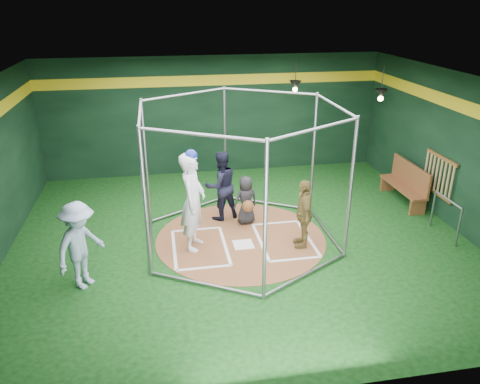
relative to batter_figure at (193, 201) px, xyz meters
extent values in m
cube|color=black|center=(1.05, 0.19, -1.11)|extent=(10.00, 9.00, 0.02)
cube|color=black|center=(1.05, 0.19, 2.40)|extent=(10.00, 9.00, 0.02)
cube|color=black|center=(1.05, 4.69, 0.65)|extent=(10.00, 0.10, 3.50)
cube|color=black|center=(1.05, -4.31, 0.65)|extent=(10.00, 0.10, 3.50)
cube|color=black|center=(6.05, 0.19, 0.65)|extent=(0.10, 9.00, 3.50)
cube|color=gold|center=(1.05, 4.66, 1.70)|extent=(10.00, 0.01, 0.30)
cube|color=gold|center=(6.02, 0.19, 1.70)|extent=(0.01, 9.00, 0.30)
cylinder|color=brown|center=(1.05, 0.19, -1.09)|extent=(3.80, 3.80, 0.01)
cube|color=white|center=(1.05, -0.11, -1.08)|extent=(0.43, 0.43, 0.01)
cube|color=white|center=(0.10, 0.79, -1.08)|extent=(1.10, 0.07, 0.01)
cube|color=white|center=(0.10, -0.91, -1.08)|extent=(1.10, 0.07, 0.01)
cube|color=white|center=(-0.45, -0.06, -1.08)|extent=(0.07, 1.70, 0.01)
cube|color=white|center=(0.65, -0.06, -1.08)|extent=(0.07, 1.70, 0.01)
cube|color=white|center=(2.00, 0.79, -1.08)|extent=(1.10, 0.07, 0.01)
cube|color=white|center=(2.00, -0.91, -1.08)|extent=(1.10, 0.07, 0.01)
cube|color=white|center=(1.45, -0.06, -1.08)|extent=(0.07, 1.70, 0.01)
cube|color=white|center=(2.55, -0.06, -1.08)|extent=(0.07, 1.70, 0.01)
cylinder|color=gray|center=(3.04, 1.34, 0.40)|extent=(0.07, 0.07, 3.00)
cylinder|color=gray|center=(1.05, 2.49, 0.40)|extent=(0.07, 0.07, 3.00)
cylinder|color=gray|center=(-0.94, 1.34, 0.40)|extent=(0.07, 0.07, 3.00)
cylinder|color=gray|center=(-0.94, -0.96, 0.40)|extent=(0.07, 0.07, 3.00)
cylinder|color=gray|center=(1.05, -2.11, 0.40)|extent=(0.07, 0.07, 3.00)
cylinder|color=gray|center=(3.04, -0.96, 0.40)|extent=(0.07, 0.07, 3.00)
cylinder|color=gray|center=(2.05, 1.92, 1.85)|extent=(2.02, 1.20, 0.06)
cylinder|color=gray|center=(2.05, 1.92, -1.05)|extent=(2.02, 1.20, 0.06)
cylinder|color=gray|center=(0.06, 1.92, 1.85)|extent=(2.02, 1.20, 0.06)
cylinder|color=gray|center=(0.06, 1.92, -1.05)|extent=(2.02, 1.20, 0.06)
cylinder|color=gray|center=(-0.94, 0.19, 1.85)|extent=(0.06, 2.30, 0.06)
cylinder|color=gray|center=(-0.94, 0.19, -1.05)|extent=(0.06, 2.30, 0.06)
cylinder|color=gray|center=(0.06, -1.53, 1.85)|extent=(2.02, 1.20, 0.06)
cylinder|color=gray|center=(0.06, -1.53, -1.05)|extent=(2.02, 1.20, 0.06)
cylinder|color=gray|center=(2.05, -1.53, 1.85)|extent=(2.02, 1.20, 0.06)
cylinder|color=gray|center=(2.05, -1.53, -1.05)|extent=(2.02, 1.20, 0.06)
cylinder|color=gray|center=(3.04, 0.19, 1.85)|extent=(0.06, 2.30, 0.06)
cylinder|color=gray|center=(3.04, 0.19, -1.05)|extent=(0.06, 2.30, 0.06)
cube|color=brown|center=(5.99, 0.59, 0.40)|extent=(0.05, 1.25, 0.08)
cube|color=brown|center=(5.99, 0.59, -0.50)|extent=(0.05, 1.25, 0.08)
cylinder|color=tan|center=(5.97, 0.04, -0.05)|extent=(0.06, 0.06, 0.85)
cylinder|color=tan|center=(5.97, 0.20, -0.05)|extent=(0.06, 0.06, 0.85)
cylinder|color=tan|center=(5.97, 0.35, -0.05)|extent=(0.06, 0.06, 0.85)
cylinder|color=tan|center=(5.97, 0.51, -0.05)|extent=(0.06, 0.06, 0.85)
cylinder|color=tan|center=(5.97, 0.67, -0.05)|extent=(0.06, 0.06, 0.85)
cylinder|color=tan|center=(5.97, 0.83, -0.05)|extent=(0.06, 0.06, 0.85)
cylinder|color=tan|center=(5.97, 0.98, -0.05)|extent=(0.06, 0.06, 0.85)
cylinder|color=tan|center=(5.97, 1.14, -0.05)|extent=(0.06, 0.06, 0.85)
cone|color=black|center=(3.25, 3.79, 1.65)|extent=(0.34, 0.34, 0.22)
sphere|color=#FFD899|center=(3.25, 3.79, 1.52)|extent=(0.14, 0.14, 0.14)
cylinder|color=black|center=(3.25, 3.79, 2.00)|extent=(0.02, 0.02, 0.70)
cone|color=black|center=(5.05, 2.19, 1.65)|extent=(0.34, 0.34, 0.22)
sphere|color=#FFD899|center=(5.05, 2.19, 1.52)|extent=(0.14, 0.14, 0.14)
cylinder|color=black|center=(5.05, 2.19, 2.00)|extent=(0.02, 0.02, 0.70)
imported|color=silver|center=(0.00, 0.00, -0.02)|extent=(0.73, 0.90, 2.13)
sphere|color=navy|center=(0.00, 0.00, 0.99)|extent=(0.26, 0.26, 0.26)
imported|color=#A08944|center=(2.31, -0.34, -0.33)|extent=(0.49, 0.93, 1.52)
imported|color=black|center=(1.31, 0.96, -0.50)|extent=(0.65, 0.51, 1.18)
sphere|color=brown|center=(1.31, 0.71, -0.55)|extent=(0.28, 0.28, 0.28)
imported|color=black|center=(0.77, 1.32, -0.24)|extent=(0.99, 0.87, 1.70)
imported|color=#96AFC6|center=(-2.16, -1.09, -0.25)|extent=(1.16, 1.26, 1.70)
cube|color=brown|center=(5.60, 1.47, -0.68)|extent=(0.42, 1.81, 0.06)
cube|color=brown|center=(5.77, 1.47, -0.34)|extent=(0.06, 1.81, 0.60)
cube|color=brown|center=(5.60, 0.66, -0.90)|extent=(0.40, 0.08, 0.40)
cube|color=brown|center=(5.60, 2.27, -0.90)|extent=(0.40, 0.08, 0.40)
cylinder|color=gray|center=(5.60, -0.97, -0.65)|extent=(0.05, 0.05, 0.91)
cylinder|color=gray|center=(5.60, 0.04, -0.65)|extent=(0.05, 0.05, 0.91)
cylinder|color=gray|center=(5.60, -0.47, -0.21)|extent=(0.05, 1.01, 0.05)
camera|label=1|loc=(-0.60, -8.95, 3.94)|focal=35.00mm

